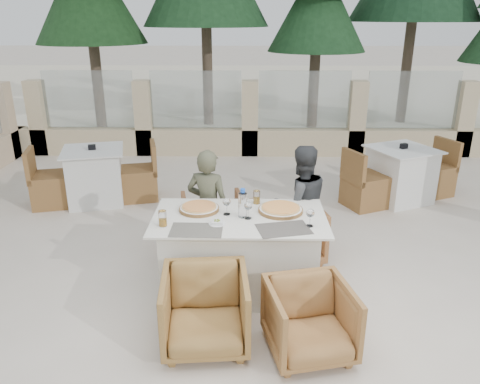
{
  "coord_description": "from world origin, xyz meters",
  "views": [
    {
      "loc": [
        -0.05,
        -3.9,
        2.5
      ],
      "look_at": [
        -0.12,
        0.35,
        0.9
      ],
      "focal_mm": 35.0,
      "sensor_mm": 36.0,
      "label": 1
    }
  ],
  "objects_px": {
    "pizza_right": "(281,209)",
    "armchair_near_right": "(310,320)",
    "water_bottle": "(243,203)",
    "olive_dish": "(217,222)",
    "bg_table_b": "(400,175)",
    "diner_left": "(208,207)",
    "pizza_left": "(199,208)",
    "diner_right": "(300,205)",
    "wine_glass_corner": "(310,217)",
    "dining_table": "(240,254)",
    "armchair_far_right": "(287,232)",
    "beer_glass_left": "(163,218)",
    "beer_glass_right": "(257,197)",
    "armchair_near_left": "(205,310)",
    "armchair_far_left": "(214,224)",
    "wine_glass_near": "(248,209)",
    "bg_table_a": "(95,176)",
    "wine_glass_centre": "(227,205)"
  },
  "relations": [
    {
      "from": "pizza_left",
      "to": "wine_glass_centre",
      "type": "height_order",
      "value": "wine_glass_centre"
    },
    {
      "from": "wine_glass_corner",
      "to": "beer_glass_left",
      "type": "bearing_deg",
      "value": -179.56
    },
    {
      "from": "water_bottle",
      "to": "olive_dish",
      "type": "xyz_separation_m",
      "value": [
        -0.23,
        -0.17,
        -0.12
      ]
    },
    {
      "from": "beer_glass_right",
      "to": "olive_dish",
      "type": "xyz_separation_m",
      "value": [
        -0.36,
        -0.5,
        -0.04
      ]
    },
    {
      "from": "pizza_left",
      "to": "water_bottle",
      "type": "xyz_separation_m",
      "value": [
        0.42,
        -0.15,
        0.11
      ]
    },
    {
      "from": "armchair_near_left",
      "to": "armchair_near_right",
      "type": "xyz_separation_m",
      "value": [
        0.82,
        -0.09,
        -0.02
      ]
    },
    {
      "from": "wine_glass_near",
      "to": "armchair_near_left",
      "type": "xyz_separation_m",
      "value": [
        -0.34,
        -0.78,
        -0.55
      ]
    },
    {
      "from": "olive_dish",
      "to": "bg_table_a",
      "type": "bearing_deg",
      "value": 127.55
    },
    {
      "from": "diner_right",
      "to": "armchair_near_right",
      "type": "bearing_deg",
      "value": 70.76
    },
    {
      "from": "pizza_right",
      "to": "wine_glass_near",
      "type": "distance_m",
      "value": 0.35
    },
    {
      "from": "wine_glass_centre",
      "to": "beer_glass_left",
      "type": "bearing_deg",
      "value": -154.93
    },
    {
      "from": "wine_glass_corner",
      "to": "pizza_right",
      "type": "bearing_deg",
      "value": 125.84
    },
    {
      "from": "pizza_right",
      "to": "armchair_near_right",
      "type": "relative_size",
      "value": 0.65
    },
    {
      "from": "beer_glass_left",
      "to": "beer_glass_right",
      "type": "bearing_deg",
      "value": 32.78
    },
    {
      "from": "bg_table_a",
      "to": "bg_table_b",
      "type": "bearing_deg",
      "value": -12.19
    },
    {
      "from": "armchair_far_left",
      "to": "wine_glass_near",
      "type": "bearing_deg",
      "value": 102.67
    },
    {
      "from": "armchair_far_left",
      "to": "bg_table_b",
      "type": "distance_m",
      "value": 3.0
    },
    {
      "from": "beer_glass_right",
      "to": "diner_left",
      "type": "distance_m",
      "value": 0.6
    },
    {
      "from": "water_bottle",
      "to": "diner_left",
      "type": "height_order",
      "value": "diner_left"
    },
    {
      "from": "water_bottle",
      "to": "armchair_far_right",
      "type": "bearing_deg",
      "value": 52.77
    },
    {
      "from": "diner_right",
      "to": "armchair_near_left",
      "type": "bearing_deg",
      "value": 41.5
    },
    {
      "from": "armchair_near_left",
      "to": "olive_dish",
      "type": "bearing_deg",
      "value": 79.69
    },
    {
      "from": "armchair_far_right",
      "to": "beer_glass_left",
      "type": "bearing_deg",
      "value": 21.38
    },
    {
      "from": "armchair_far_right",
      "to": "bg_table_b",
      "type": "distance_m",
      "value": 2.5
    },
    {
      "from": "bg_table_b",
      "to": "wine_glass_corner",
      "type": "bearing_deg",
      "value": -146.21
    },
    {
      "from": "pizza_left",
      "to": "diner_right",
      "type": "xyz_separation_m",
      "value": [
        1.02,
        0.46,
        -0.15
      ]
    },
    {
      "from": "pizza_left",
      "to": "olive_dish",
      "type": "distance_m",
      "value": 0.37
    },
    {
      "from": "pizza_right",
      "to": "water_bottle",
      "type": "xyz_separation_m",
      "value": [
        -0.36,
        -0.13,
        0.11
      ]
    },
    {
      "from": "bg_table_b",
      "to": "diner_left",
      "type": "bearing_deg",
      "value": -168.86
    },
    {
      "from": "armchair_far_right",
      "to": "armchair_near_left",
      "type": "xyz_separation_m",
      "value": [
        -0.76,
        -1.43,
        -0.0
      ]
    },
    {
      "from": "pizza_left",
      "to": "armchair_far_right",
      "type": "relative_size",
      "value": 0.54
    },
    {
      "from": "dining_table",
      "to": "armchair_near_right",
      "type": "distance_m",
      "value": 1.07
    },
    {
      "from": "water_bottle",
      "to": "beer_glass_right",
      "type": "bearing_deg",
      "value": 68.18
    },
    {
      "from": "beer_glass_left",
      "to": "diner_right",
      "type": "bearing_deg",
      "value": 32.13
    },
    {
      "from": "diner_left",
      "to": "bg_table_b",
      "type": "xyz_separation_m",
      "value": [
        2.59,
        1.83,
        -0.24
      ]
    },
    {
      "from": "pizza_right",
      "to": "beer_glass_right",
      "type": "distance_m",
      "value": 0.3
    },
    {
      "from": "pizza_right",
      "to": "bg_table_a",
      "type": "height_order",
      "value": "pizza_right"
    },
    {
      "from": "wine_glass_near",
      "to": "bg_table_b",
      "type": "distance_m",
      "value": 3.3
    },
    {
      "from": "beer_glass_left",
      "to": "bg_table_a",
      "type": "xyz_separation_m",
      "value": [
        -1.41,
        2.48,
        -0.46
      ]
    },
    {
      "from": "dining_table",
      "to": "olive_dish",
      "type": "xyz_separation_m",
      "value": [
        -0.2,
        -0.17,
        0.41
      ]
    },
    {
      "from": "wine_glass_centre",
      "to": "armchair_far_right",
      "type": "xyz_separation_m",
      "value": [
        0.62,
        0.57,
        -0.54
      ]
    },
    {
      "from": "pizza_left",
      "to": "diner_left",
      "type": "xyz_separation_m",
      "value": [
        0.05,
        0.43,
        -0.17
      ]
    },
    {
      "from": "beer_glass_left",
      "to": "bg_table_b",
      "type": "distance_m",
      "value": 3.95
    },
    {
      "from": "pizza_right",
      "to": "armchair_near_right",
      "type": "xyz_separation_m",
      "value": [
        0.17,
        -1.03,
        -0.5
      ]
    },
    {
      "from": "pizza_left",
      "to": "olive_dish",
      "type": "xyz_separation_m",
      "value": [
        0.19,
        -0.32,
        -0.0
      ]
    },
    {
      "from": "beer_glass_left",
      "to": "bg_table_b",
      "type": "height_order",
      "value": "beer_glass_left"
    },
    {
      "from": "diner_left",
      "to": "bg_table_a",
      "type": "height_order",
      "value": "diner_left"
    },
    {
      "from": "dining_table",
      "to": "armchair_far_left",
      "type": "height_order",
      "value": "dining_table"
    },
    {
      "from": "bg_table_b",
      "to": "dining_table",
      "type": "bearing_deg",
      "value": -157.27
    },
    {
      "from": "wine_glass_corner",
      "to": "beer_glass_right",
      "type": "height_order",
      "value": "wine_glass_corner"
    }
  ]
}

